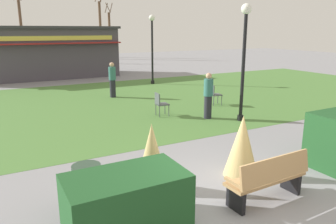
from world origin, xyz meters
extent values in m
plane|color=gray|center=(0.00, 0.00, 0.00)|extent=(80.00, 80.00, 0.00)
cube|color=#4C7A38|center=(0.00, 9.53, 0.00)|extent=(36.00, 12.00, 0.01)
cube|color=tan|center=(0.53, -0.10, 0.45)|extent=(1.71, 0.53, 0.06)
cube|color=tan|center=(0.53, -0.32, 0.73)|extent=(1.70, 0.18, 0.44)
cube|color=black|center=(-0.20, -0.12, 0.23)|extent=(0.09, 0.44, 0.45)
cube|color=black|center=(1.25, -0.07, 0.23)|extent=(0.09, 0.44, 0.45)
cube|color=tan|center=(-0.28, -0.12, 0.57)|extent=(0.07, 0.44, 0.06)
cube|color=tan|center=(1.33, -0.07, 0.57)|extent=(0.07, 0.44, 0.06)
cube|color=#1E4C23|center=(-2.16, 0.24, 0.49)|extent=(1.92, 1.10, 0.98)
cone|color=tan|center=(0.87, 0.99, 0.69)|extent=(0.78, 0.78, 1.39)
cone|color=tan|center=(-1.17, 1.36, 0.70)|extent=(0.71, 0.71, 1.40)
cylinder|color=black|center=(3.89, 4.54, 0.10)|extent=(0.22, 0.22, 0.20)
cylinder|color=black|center=(3.89, 4.54, 1.85)|extent=(0.12, 0.12, 3.71)
sphere|color=white|center=(3.89, 4.54, 3.87)|extent=(0.36, 0.36, 0.36)
cylinder|color=black|center=(4.72, 13.56, 0.10)|extent=(0.22, 0.22, 0.20)
cylinder|color=black|center=(4.72, 13.56, 1.85)|extent=(0.12, 0.12, 3.71)
sphere|color=white|center=(4.72, 13.56, 3.87)|extent=(0.36, 0.36, 0.36)
cylinder|color=#2D4233|center=(-2.53, 1.24, 0.42)|extent=(0.52, 0.52, 0.84)
cube|color=#47424C|center=(-0.53, 19.59, 1.63)|extent=(9.31, 3.71, 3.27)
cube|color=#333338|center=(-0.53, 19.59, 3.35)|extent=(9.61, 4.01, 0.16)
cube|color=maroon|center=(-0.53, 17.56, 2.35)|extent=(9.41, 0.36, 0.08)
cube|color=#D8CC4C|center=(-0.53, 17.72, 2.68)|extent=(8.38, 0.04, 0.28)
cube|color=#4C5156|center=(1.72, 6.49, 0.45)|extent=(0.47, 0.47, 0.04)
cube|color=#4C5156|center=(1.52, 6.51, 0.67)|extent=(0.08, 0.44, 0.44)
cylinder|color=#4C5156|center=(1.89, 6.28, 0.23)|extent=(0.03, 0.03, 0.45)
cylinder|color=#4C5156|center=(1.93, 6.66, 0.23)|extent=(0.03, 0.03, 0.45)
cylinder|color=#4C5156|center=(1.52, 6.32, 0.23)|extent=(0.03, 0.03, 0.45)
cylinder|color=#4C5156|center=(1.55, 6.69, 0.23)|extent=(0.03, 0.03, 0.45)
cube|color=#4C5156|center=(4.63, 7.03, 0.45)|extent=(0.52, 0.52, 0.04)
cube|color=#4C5156|center=(4.43, 7.07, 0.67)|extent=(0.12, 0.44, 0.44)
cylinder|color=#4C5156|center=(4.78, 6.81, 0.23)|extent=(0.03, 0.03, 0.45)
cylinder|color=#4C5156|center=(4.85, 7.18, 0.23)|extent=(0.03, 0.03, 0.45)
cylinder|color=#4C5156|center=(4.41, 6.88, 0.23)|extent=(0.03, 0.03, 0.45)
cylinder|color=#4C5156|center=(4.48, 7.25, 0.23)|extent=(0.03, 0.03, 0.45)
cylinder|color=#23232D|center=(1.23, 10.76, 0.42)|extent=(0.28, 0.28, 0.85)
cylinder|color=#336B66|center=(1.23, 10.76, 1.16)|extent=(0.34, 0.34, 0.62)
sphere|color=tan|center=(1.23, 10.76, 1.58)|extent=(0.22, 0.22, 0.22)
cylinder|color=#23232D|center=(3.02, 5.35, 0.42)|extent=(0.28, 0.28, 0.85)
cylinder|color=#336B66|center=(3.02, 5.35, 1.16)|extent=(0.34, 0.34, 0.62)
sphere|color=tan|center=(3.02, 5.35, 1.58)|extent=(0.22, 0.22, 0.22)
cube|color=black|center=(0.43, 28.33, 0.55)|extent=(4.34, 2.17, 0.60)
cube|color=black|center=(0.28, 28.35, 0.98)|extent=(2.44, 1.78, 0.44)
cylinder|color=black|center=(1.81, 29.13, 0.32)|extent=(0.66, 0.28, 0.64)
cylinder|color=black|center=(1.65, 27.30, 0.32)|extent=(0.66, 0.28, 0.64)
cylinder|color=black|center=(-0.78, 29.37, 0.32)|extent=(0.66, 0.28, 0.64)
cylinder|color=black|center=(-0.95, 27.53, 0.32)|extent=(0.66, 0.28, 0.64)
cylinder|color=brown|center=(8.83, 33.66, 2.58)|extent=(0.28, 0.28, 5.16)
cylinder|color=brown|center=(9.17, 33.77, 5.66)|extent=(0.25, 0.58, 1.12)
cylinder|color=brown|center=(8.66, 33.97, 5.66)|extent=(0.54, 0.36, 1.12)
cylinder|color=brown|center=(8.66, 33.36, 5.66)|extent=(0.54, 0.35, 1.12)
cylinder|color=brown|center=(-0.77, 32.36, 3.03)|extent=(0.28, 0.28, 6.06)
cylinder|color=brown|center=(7.28, 32.14, 3.10)|extent=(0.28, 0.28, 6.20)
camera|label=1|loc=(-3.81, -4.22, 3.19)|focal=34.84mm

